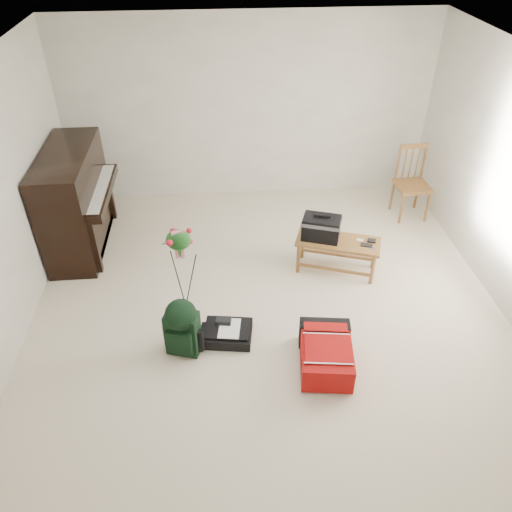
{
  "coord_description": "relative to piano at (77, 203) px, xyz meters",
  "views": [
    {
      "loc": [
        -0.48,
        -3.81,
        3.68
      ],
      "look_at": [
        -0.11,
        0.35,
        0.58
      ],
      "focal_mm": 35.0,
      "sensor_mm": 36.0,
      "label": 1
    }
  ],
  "objects": [
    {
      "name": "flower_stand",
      "position": [
        1.3,
        -1.32,
        -0.1
      ],
      "size": [
        0.38,
        0.38,
        1.02
      ],
      "rotation": [
        0.0,
        0.0,
        0.2
      ],
      "color": "black",
      "rests_on": "floor"
    },
    {
      "name": "green_backpack",
      "position": [
        1.31,
        -1.96,
        -0.26
      ],
      "size": [
        0.36,
        0.33,
        0.62
      ],
      "rotation": [
        0.0,
        0.0,
        -0.3
      ],
      "color": "black",
      "rests_on": "floor"
    },
    {
      "name": "wall_back",
      "position": [
        2.19,
        1.15,
        0.65
      ],
      "size": [
        5.0,
        0.04,
        2.5
      ],
      "primitive_type": "cube",
      "color": "silver",
      "rests_on": "floor"
    },
    {
      "name": "black_duffel",
      "position": [
        1.74,
        -1.83,
        -0.53
      ],
      "size": [
        0.52,
        0.45,
        0.2
      ],
      "rotation": [
        0.0,
        0.0,
        -0.15
      ],
      "color": "black",
      "rests_on": "floor"
    },
    {
      "name": "floor",
      "position": [
        2.19,
        -1.6,
        -0.6
      ],
      "size": [
        5.0,
        5.5,
        0.01
      ],
      "primitive_type": "cube",
      "color": "beige",
      "rests_on": "ground"
    },
    {
      "name": "piano",
      "position": [
        0.0,
        0.0,
        0.0
      ],
      "size": [
        0.71,
        1.5,
        1.25
      ],
      "color": "black",
      "rests_on": "floor"
    },
    {
      "name": "ceiling",
      "position": [
        2.19,
        -1.6,
        1.9
      ],
      "size": [
        5.0,
        5.5,
        0.01
      ],
      "primitive_type": "cube",
      "color": "white",
      "rests_on": "wall_back"
    },
    {
      "name": "dining_chair",
      "position": [
        4.32,
        0.34,
        -0.12
      ],
      "size": [
        0.44,
        0.44,
        0.98
      ],
      "rotation": [
        0.0,
        0.0,
        0.04
      ],
      "color": "brown",
      "rests_on": "floor"
    },
    {
      "name": "red_suitcase",
      "position": [
        2.64,
        -2.22,
        -0.44
      ],
      "size": [
        0.56,
        0.75,
        0.3
      ],
      "rotation": [
        0.0,
        0.0,
        -0.14
      ],
      "color": "#AC070F",
      "rests_on": "floor"
    },
    {
      "name": "bench",
      "position": [
        2.92,
        -0.82,
        -0.08
      ],
      "size": [
        1.02,
        0.67,
        0.73
      ],
      "rotation": [
        0.0,
        0.0,
        -0.34
      ],
      "color": "brown",
      "rests_on": "floor"
    }
  ]
}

